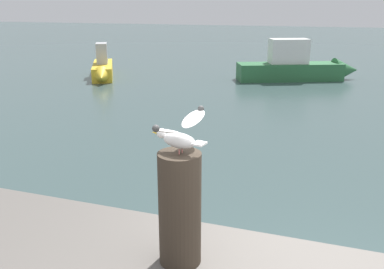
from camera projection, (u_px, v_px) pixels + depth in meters
mooring_post at (180, 209)px, 2.73m from camera, size 0.29×0.29×0.79m
seagull at (179, 134)px, 2.57m from camera, size 0.39×0.56×0.26m
boat_green at (300, 67)px, 17.03m from camera, size 5.07×3.00×1.81m
boat_yellow at (103, 69)px, 17.57m from camera, size 2.58×3.83×1.48m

